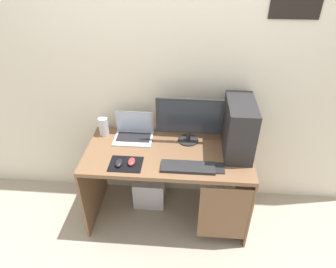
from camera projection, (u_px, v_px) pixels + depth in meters
name	position (u px, v px, depth m)	size (l,w,h in m)	color
ground_plane	(168.00, 213.00, 2.92)	(8.00, 8.00, 0.00)	#9E9384
wall_back	(172.00, 72.00, 2.50)	(4.00, 0.05, 2.60)	beige
desk	(170.00, 167.00, 2.58)	(1.38, 0.66, 0.74)	brown
pc_tower	(239.00, 128.00, 2.40)	(0.22, 0.44, 0.45)	#232326
monitor	(189.00, 119.00, 2.51)	(0.56, 0.18, 0.41)	#232326
laptop	(134.00, 133.00, 2.66)	(0.33, 0.23, 0.23)	#B7BCC6
speaker	(104.00, 127.00, 2.68)	(0.08, 0.08, 0.17)	#B7BCC6
keyboard	(188.00, 167.00, 2.32)	(0.42, 0.14, 0.02)	#232326
mousepad	(126.00, 164.00, 2.37)	(0.26, 0.20, 0.01)	black
mouse_left	(132.00, 162.00, 2.36)	(0.06, 0.10, 0.03)	#B23333
mouse_right	(119.00, 163.00, 2.35)	(0.06, 0.10, 0.03)	black
cell_phone	(220.00, 168.00, 2.32)	(0.07, 0.13, 0.01)	#232326
subwoofer	(150.00, 188.00, 2.99)	(0.29, 0.29, 0.29)	#B7BCC6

